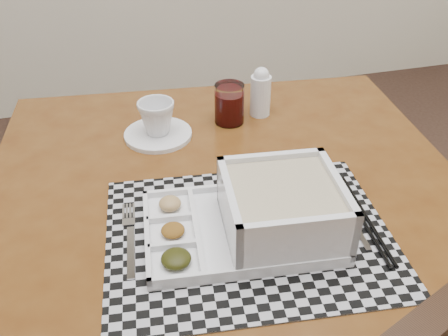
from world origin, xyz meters
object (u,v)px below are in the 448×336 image
Objects in this scene: juice_glass at (229,105)px; creamer_bottle at (261,92)px; dining_table at (229,220)px; serving_tray at (271,214)px; cup at (157,118)px.

juice_glass is 0.78× the size of creamer_bottle.
juice_glass is (0.07, 0.26, 0.11)m from dining_table.
serving_tray is 0.39m from juice_glass.
creamer_bottle is at bearing 60.71° from dining_table.
creamer_bottle is at bearing 11.59° from juice_glass.
dining_table is 0.29m from juice_glass.
cup is at bearing 109.59° from serving_tray.
dining_table is 0.18m from serving_tray.
juice_glass is at bearing 30.47° from cup.
juice_glass is (0.17, 0.02, -0.00)m from cup.
creamer_bottle is at bearing 31.81° from cup.
cup is 0.17m from juice_glass.
serving_tray is 2.87× the size of creamer_bottle.
juice_glass is at bearing 74.03° from dining_table.
juice_glass is at bearing -168.41° from creamer_bottle.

